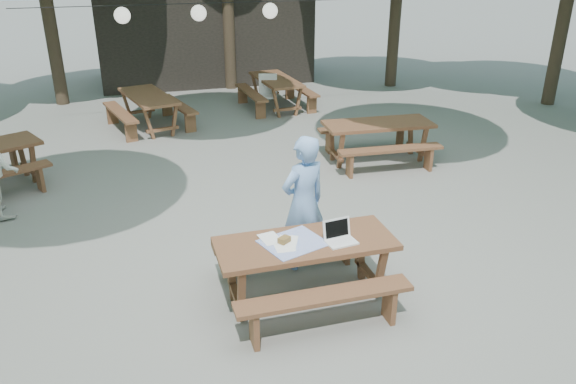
% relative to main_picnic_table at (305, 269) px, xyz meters
% --- Properties ---
extents(ground, '(80.00, 80.00, 0.00)m').
position_rel_main_picnic_table_xyz_m(ground, '(0.17, 1.51, -0.39)').
color(ground, '#60605C').
rests_on(ground, ground).
extents(pavilion, '(6.00, 3.00, 2.80)m').
position_rel_main_picnic_table_xyz_m(pavilion, '(0.67, 12.01, 1.01)').
color(pavilion, black).
rests_on(pavilion, ground).
extents(main_picnic_table, '(2.00, 1.58, 0.75)m').
position_rel_main_picnic_table_xyz_m(main_picnic_table, '(0.00, 0.00, 0.00)').
color(main_picnic_table, '#4F2D1C').
rests_on(main_picnic_table, ground).
extents(picnic_table_ne, '(2.04, 1.69, 0.75)m').
position_rel_main_picnic_table_xyz_m(picnic_table_ne, '(2.68, 3.93, 0.00)').
color(picnic_table_ne, '#4F2D1C').
rests_on(picnic_table_ne, ground).
extents(picnic_table_far_w, '(2.00, 2.23, 0.75)m').
position_rel_main_picnic_table_xyz_m(picnic_table_far_w, '(-1.28, 7.25, 0.00)').
color(picnic_table_far_w, '#4F2D1C').
rests_on(picnic_table_far_w, ground).
extents(picnic_table_far_e, '(1.72, 2.05, 0.75)m').
position_rel_main_picnic_table_xyz_m(picnic_table_far_e, '(1.84, 8.06, 0.00)').
color(picnic_table_far_e, '#4F2D1C').
rests_on(picnic_table_far_e, ground).
extents(woman, '(0.73, 0.60, 1.73)m').
position_rel_main_picnic_table_xyz_m(woman, '(0.20, 0.72, 0.48)').
color(woman, '#7BA5E1').
rests_on(woman, ground).
extents(plastic_chair, '(0.55, 0.55, 0.90)m').
position_rel_main_picnic_table_xyz_m(plastic_chair, '(1.55, 7.77, -0.13)').
color(plastic_chair, silver).
rests_on(plastic_chair, ground).
extents(laptop, '(0.36, 0.30, 0.24)m').
position_rel_main_picnic_table_xyz_m(laptop, '(0.36, -0.09, 0.42)').
color(laptop, white).
rests_on(laptop, main_picnic_table).
extents(tabletop_clutter, '(0.79, 0.73, 0.08)m').
position_rel_main_picnic_table_xyz_m(tabletop_clutter, '(-0.17, 0.01, 0.37)').
color(tabletop_clutter, blue).
rests_on(tabletop_clutter, main_picnic_table).
extents(paper_lanterns, '(9.00, 0.34, 0.38)m').
position_rel_main_picnic_table_xyz_m(paper_lanterns, '(-0.02, 7.51, 2.02)').
color(paper_lanterns, black).
rests_on(paper_lanterns, ground).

